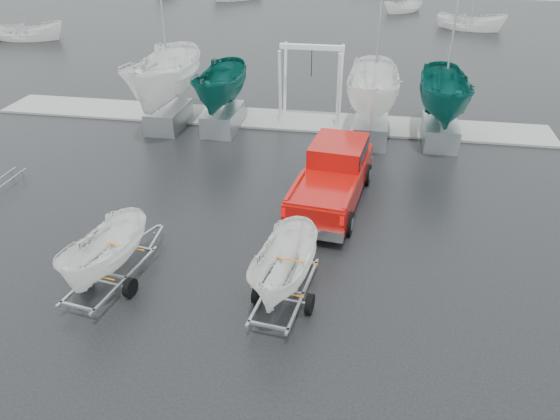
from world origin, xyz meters
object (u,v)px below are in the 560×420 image
object	(u,v)px
pickup_truck	(334,173)
trailer_hitched	(285,231)
trailer_parked	(100,220)
boat_hoist	(311,73)

from	to	relation	value
pickup_truck	trailer_hitched	bearing A→B (deg)	-90.00
pickup_truck	trailer_hitched	xyz separation A→B (m)	(-0.79, -6.75, 1.36)
pickup_truck	trailer_parked	xyz separation A→B (m)	(-6.17, -6.92, 1.25)
trailer_hitched	trailer_parked	xyz separation A→B (m)	(-5.39, -0.17, -0.11)
trailer_parked	pickup_truck	bearing A→B (deg)	56.94
trailer_hitched	boat_hoist	world-z (taller)	trailer_hitched
pickup_truck	boat_hoist	size ratio (longest dim) A/B	1.63
trailer_hitched	boat_hoist	size ratio (longest dim) A/B	1.11
trailer_hitched	trailer_parked	bearing A→B (deg)	-171.58
pickup_truck	trailer_hitched	world-z (taller)	trailer_hitched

